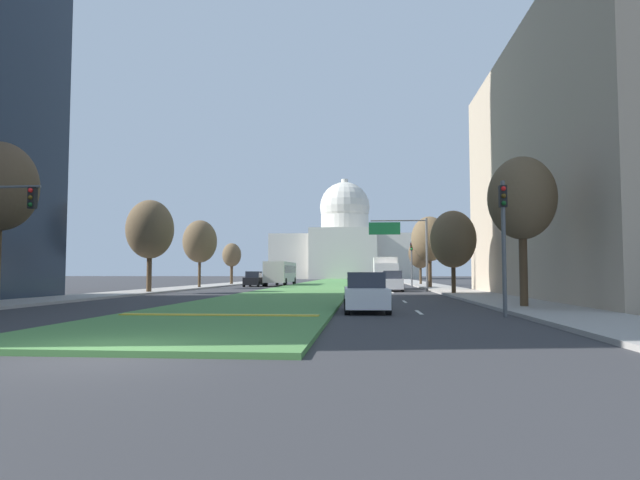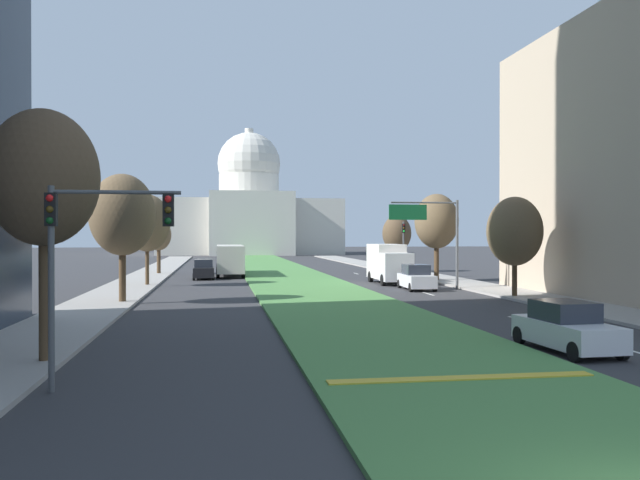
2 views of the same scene
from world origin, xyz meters
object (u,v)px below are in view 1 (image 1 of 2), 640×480
Objects in this scene: street_tree_right_mid at (453,239)px; sedan_distant at (254,280)px; street_tree_left_far at (200,242)px; street_tree_right_far at (429,239)px; traffic_light_near_right at (504,230)px; street_tree_left_near at (0,187)px; street_tree_right_distant at (420,254)px; city_bus at (281,272)px; street_tree_left_distant at (232,255)px; sedan_lead_stopped at (366,293)px; overhead_guide_sign at (405,239)px; box_truck_delivery at (385,272)px; traffic_light_far_right at (412,258)px; street_tree_right_near at (522,199)px; capitol_building at (345,246)px; sedan_midblock at (393,282)px; street_tree_left_mid at (150,230)px.

sedan_distant is at bearing 133.05° from street_tree_right_mid.
sedan_distant is (4.09, 7.89, -4.04)m from street_tree_left_far.
traffic_light_near_right is at bearing -92.25° from street_tree_right_far.
street_tree_left_near is 40.33m from street_tree_right_far.
street_tree_left_far is 29.31m from street_tree_right_distant.
street_tree_left_far is 14.49m from city_bus.
street_tree_left_distant is at bearing 121.52° from sedan_distant.
street_tree_right_distant is 1.36× the size of sedan_lead_stopped.
street_tree_left_far reaches higher than sedan_lead_stopped.
street_tree_right_distant is at bearing 80.88° from overhead_guide_sign.
street_tree_right_distant reaches higher than box_truck_delivery.
sedan_distant is (-16.61, 14.22, -3.80)m from overhead_guide_sign.
street_tree_right_distant is at bearing 78.25° from traffic_light_far_right.
street_tree_right_near is (1.99, 4.51, 1.78)m from traffic_light_near_right.
city_bus is (6.35, 43.52, -3.91)m from street_tree_left_near.
capitol_building reaches higher than traffic_light_near_right.
street_tree_left_near is at bearing -129.79° from overhead_guide_sign.
capitol_building is at bearing 92.58° from sedan_lead_stopped.
overhead_guide_sign is 1.02× the size of box_truck_delivery.
street_tree_left_far is 1.11× the size of box_truck_delivery.
traffic_light_near_right is 0.81× the size of box_truck_delivery.
overhead_guide_sign is 7.52m from street_tree_right_mid.
sedan_lead_stopped is at bearing 155.62° from traffic_light_near_right.
city_bus is at bearing 124.81° from sedan_midblock.
street_tree_left_distant is at bearing -99.83° from capitol_building.
street_tree_right_near is 37.91m from street_tree_left_far.
sedan_lead_stopped is (-7.20, -47.48, -3.32)m from street_tree_right_distant.
street_tree_right_distant is (12.50, -70.09, -4.45)m from capitol_building.
city_bus is at bearing 123.83° from street_tree_right_mid.
box_truck_delivery is 0.58× the size of city_bus.
sedan_distant is at bearing -157.39° from street_tree_right_distant.
street_tree_right_near is at bearing 66.14° from traffic_light_near_right.
street_tree_left_mid is (-0.21, 18.03, -0.58)m from street_tree_left_near.
sedan_distant is (-18.30, 41.43, -2.48)m from traffic_light_near_right.
sedan_lead_stopped is at bearing -46.71° from street_tree_left_mid.
capitol_building is 5.79× the size of box_truck_delivery.
traffic_light_far_right is 24.36m from street_tree_left_distant.
capitol_building is 8.35× the size of sedan_midblock.
street_tree_left_near reaches higher than street_tree_left_far.
street_tree_left_far is at bearing 130.03° from street_tree_right_near.
overhead_guide_sign reaches higher than city_bus.
street_tree_right_mid is 0.85× the size of street_tree_right_far.
traffic_light_near_right is 0.94× the size of street_tree_left_distant.
sedan_lead_stopped is 44.99m from city_bus.
street_tree_left_near reaches higher than sedan_midblock.
street_tree_right_mid is (-0.61, 15.86, -0.91)m from street_tree_right_near.
capitol_building is 4.76× the size of street_tree_left_near.
street_tree_right_mid is 1.43× the size of sedan_midblock.
street_tree_right_near is 0.64× the size of city_bus.
sedan_midblock is at bearing 19.01° from street_tree_left_mid.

